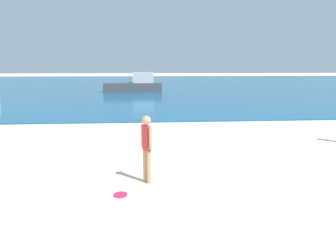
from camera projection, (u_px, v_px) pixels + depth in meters
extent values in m
cube|color=#14567F|center=(153.00, 83.00, 42.65)|extent=(160.00, 60.00, 0.06)
cylinder|color=tan|center=(149.00, 167.00, 6.40)|extent=(0.10, 0.10, 0.76)
cylinder|color=tan|center=(145.00, 166.00, 6.49)|extent=(0.10, 0.10, 0.76)
cube|color=red|center=(147.00, 138.00, 6.31)|extent=(0.19, 0.20, 0.57)
sphere|color=tan|center=(146.00, 120.00, 6.22)|extent=(0.21, 0.21, 0.21)
cylinder|color=tan|center=(150.00, 138.00, 6.20)|extent=(0.08, 0.08, 0.51)
cylinder|color=tan|center=(143.00, 136.00, 6.40)|extent=(0.08, 0.08, 0.51)
cylinder|color=#E51E4C|center=(120.00, 195.00, 5.86)|extent=(0.28, 0.28, 0.03)
cube|color=#4C4C51|center=(133.00, 87.00, 28.41)|extent=(5.72, 2.02, 0.91)
cube|color=silver|center=(143.00, 77.00, 28.32)|extent=(2.08, 1.34, 1.02)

